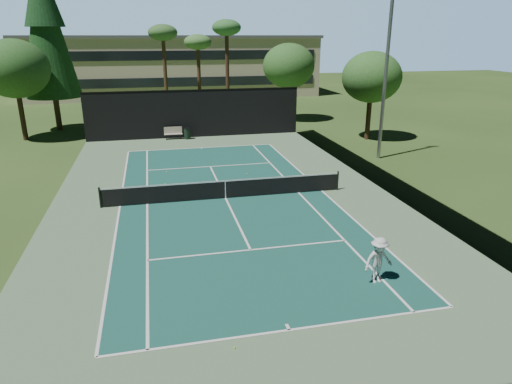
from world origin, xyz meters
TOP-DOWN VIEW (x-y plane):
  - ground at (0.00, 0.00)m, footprint 160.00×160.00m
  - apron_slab at (0.00, 0.00)m, footprint 18.00×32.00m
  - court_surface at (0.00, 0.00)m, footprint 10.97×23.77m
  - court_lines at (0.00, 0.00)m, footprint 11.07×23.87m
  - tennis_net at (0.00, 0.00)m, footprint 12.90×0.10m
  - fence at (0.00, 0.06)m, footprint 18.04×32.05m
  - player at (3.85, -9.85)m, footprint 1.19×0.79m
  - tennis_ball_a at (-1.73, -12.33)m, footprint 0.06×0.06m
  - tennis_ball_b at (-3.10, 3.23)m, footprint 0.08×0.08m
  - tennis_ball_c at (2.05, 4.22)m, footprint 0.07×0.07m
  - tennis_ball_d at (-2.89, 5.73)m, footprint 0.07×0.07m
  - park_bench at (-1.93, 15.62)m, footprint 1.50×0.45m
  - trash_bin at (-0.77, 15.37)m, footprint 0.56×0.56m
  - pine_tree at (-12.00, 22.00)m, footprint 4.80×4.80m
  - palm_a at (-2.00, 24.00)m, footprint 2.80×2.80m
  - palm_b at (1.50, 26.00)m, footprint 2.80×2.80m
  - palm_c at (4.00, 23.00)m, footprint 2.80×2.80m
  - decid_tree_a at (10.00, 22.00)m, footprint 5.12×5.12m
  - decid_tree_b at (14.00, 12.00)m, footprint 4.80×4.80m
  - decid_tree_c at (-14.00, 18.00)m, footprint 5.44×5.44m
  - campus_building at (0.00, 45.98)m, footprint 40.50×12.50m
  - light_pole at (12.00, 6.00)m, footprint 0.90×0.25m

SIDE VIEW (x-z plane):
  - ground at x=0.00m, z-range 0.00..0.00m
  - apron_slab at x=0.00m, z-range 0.00..0.01m
  - court_surface at x=0.00m, z-range 0.01..0.02m
  - court_lines at x=0.00m, z-range 0.02..0.02m
  - tennis_ball_a at x=-1.73m, z-range 0.00..0.06m
  - tennis_ball_c at x=2.05m, z-range 0.00..0.07m
  - tennis_ball_d at x=-2.89m, z-range 0.00..0.07m
  - tennis_ball_b at x=-3.10m, z-range 0.00..0.08m
  - trash_bin at x=-0.77m, z-range 0.01..0.95m
  - park_bench at x=-1.93m, z-range 0.03..1.06m
  - tennis_net at x=0.00m, z-range 0.01..1.11m
  - player at x=3.85m, z-range 0.00..1.71m
  - fence at x=0.00m, z-range -0.01..4.02m
  - campus_building at x=0.00m, z-range 0.06..8.36m
  - decid_tree_b at x=14.00m, z-range 1.51..8.65m
  - decid_tree_a at x=10.00m, z-range 1.61..9.23m
  - decid_tree_c at x=-14.00m, z-range 1.72..9.81m
  - light_pole at x=12.00m, z-range 0.35..12.57m
  - palm_b at x=1.50m, z-range 3.15..11.57m
  - palm_a at x=-2.00m, z-range 3.53..12.85m
  - palm_c at x=4.00m, z-range 3.72..13.49m
  - pine_tree at x=-12.00m, z-range 2.05..17.05m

